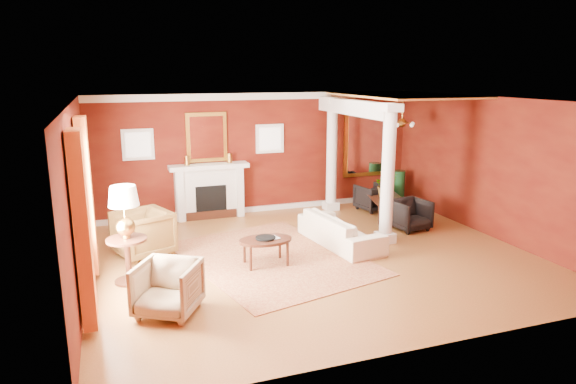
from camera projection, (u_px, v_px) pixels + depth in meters
name	position (u px, v px, depth m)	size (l,w,h in m)	color
ground	(313.00, 257.00, 9.64)	(8.00, 8.00, 0.00)	brown
room_shell	(315.00, 150.00, 9.18)	(8.04, 7.04, 2.92)	#601C0D
fireplace	(210.00, 191.00, 12.12)	(1.85, 0.42, 1.29)	silver
overmantel_mirror	(207.00, 137.00, 11.96)	(0.95, 0.07, 1.15)	gold
flank_window_left	(138.00, 145.00, 11.48)	(0.70, 0.07, 0.70)	silver
flank_window_right	(270.00, 139.00, 12.49)	(0.70, 0.07, 0.70)	silver
left_window	(84.00, 210.00, 7.50)	(0.21, 2.55, 2.60)	white
column_front	(388.00, 173.00, 10.14)	(0.36, 0.36, 2.80)	silver
column_back	(332.00, 153.00, 12.62)	(0.36, 0.36, 2.80)	silver
header_beam	(353.00, 107.00, 11.34)	(0.30, 3.20, 0.32)	silver
amber_ceiling	(403.00, 95.00, 11.52)	(2.30, 3.40, 0.04)	#D48B3E
dining_mirror	(367.00, 144.00, 13.40)	(1.30, 0.07, 1.70)	gold
chandelier	(402.00, 123.00, 11.72)	(0.60, 0.62, 0.75)	#AC8036
crown_trim	(260.00, 96.00, 12.17)	(8.00, 0.08, 0.16)	silver
base_trim	(261.00, 208.00, 12.80)	(8.00, 0.08, 0.12)	silver
rug	(272.00, 258.00, 9.55)	(2.83, 3.78, 0.02)	maroon
sofa	(340.00, 225.00, 10.23)	(2.10, 0.61, 0.82)	white
armchair_leopard	(142.00, 231.00, 9.58)	(0.94, 0.88, 0.96)	black
armchair_stripe	(167.00, 286.00, 7.29)	(0.82, 0.77, 0.84)	tan
coffee_table	(266.00, 241.00, 9.14)	(0.97, 0.97, 0.49)	black
coffee_book	(270.00, 233.00, 9.09)	(0.16, 0.02, 0.22)	black
side_table	(125.00, 217.00, 8.23)	(0.65, 0.65, 1.63)	black
dining_table	(387.00, 201.00, 12.20)	(1.37, 0.48, 0.76)	black
dining_chair_near	(410.00, 213.00, 11.21)	(0.72, 0.67, 0.74)	black
dining_chair_far	(373.00, 196.00, 12.81)	(0.70, 0.66, 0.72)	black
green_urn	(398.00, 192.00, 13.27)	(0.39, 0.39, 0.93)	#14401D
potted_plant	(386.00, 176.00, 12.13)	(0.52, 0.58, 0.45)	#26591E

